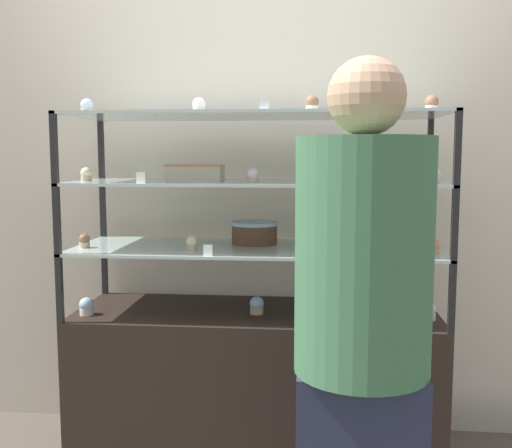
% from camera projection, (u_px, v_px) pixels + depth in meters
% --- Properties ---
extents(back_wall, '(8.00, 0.05, 2.60)m').
position_uv_depth(back_wall, '(264.00, 168.00, 2.94)').
color(back_wall, beige).
rests_on(back_wall, ground_plane).
extents(display_base, '(1.55, 0.55, 0.69)m').
position_uv_depth(display_base, '(256.00, 387.00, 2.63)').
color(display_base, black).
rests_on(display_base, ground_plane).
extents(display_riser_lower, '(1.55, 0.55, 0.28)m').
position_uv_depth(display_riser_lower, '(256.00, 250.00, 2.56)').
color(display_riser_lower, black).
rests_on(display_riser_lower, display_base).
extents(display_riser_middle, '(1.55, 0.55, 0.28)m').
position_uv_depth(display_riser_middle, '(256.00, 185.00, 2.53)').
color(display_riser_middle, black).
rests_on(display_riser_middle, display_riser_lower).
extents(display_riser_upper, '(1.55, 0.55, 0.28)m').
position_uv_depth(display_riser_upper, '(256.00, 117.00, 2.50)').
color(display_riser_upper, black).
rests_on(display_riser_upper, display_riser_middle).
extents(layer_cake_centerpiece, '(0.21, 0.21, 0.10)m').
position_uv_depth(layer_cake_centerpiece, '(255.00, 233.00, 2.65)').
color(layer_cake_centerpiece, brown).
rests_on(layer_cake_centerpiece, display_riser_lower).
extents(sheet_cake_frosted, '(0.24, 0.13, 0.07)m').
position_uv_depth(sheet_cake_frosted, '(195.00, 173.00, 2.55)').
color(sheet_cake_frosted, beige).
rests_on(sheet_cake_frosted, display_riser_middle).
extents(cupcake_0, '(0.06, 0.06, 0.07)m').
position_uv_depth(cupcake_0, '(86.00, 307.00, 2.52)').
color(cupcake_0, beige).
rests_on(cupcake_0, display_base).
extents(cupcake_1, '(0.06, 0.06, 0.07)m').
position_uv_depth(cupcake_1, '(257.00, 306.00, 2.54)').
color(cupcake_1, '#CCB28C').
rests_on(cupcake_1, display_base).
extents(cupcake_2, '(0.06, 0.06, 0.07)m').
position_uv_depth(cupcake_2, '(429.00, 311.00, 2.44)').
color(cupcake_2, beige).
rests_on(cupcake_2, display_base).
extents(price_tag_0, '(0.04, 0.00, 0.04)m').
position_uv_depth(price_tag_0, '(362.00, 325.00, 2.30)').
color(price_tag_0, white).
rests_on(price_tag_0, display_base).
extents(cupcake_3, '(0.05, 0.05, 0.06)m').
position_uv_depth(cupcake_3, '(84.00, 241.00, 2.53)').
color(cupcake_3, '#CCB28C').
rests_on(cupcake_3, display_riser_lower).
extents(cupcake_4, '(0.05, 0.05, 0.06)m').
position_uv_depth(cupcake_4, '(192.00, 244.00, 2.46)').
color(cupcake_4, '#CCB28C').
rests_on(cupcake_4, display_riser_lower).
extents(cupcake_5, '(0.05, 0.05, 0.06)m').
position_uv_depth(cupcake_5, '(313.00, 245.00, 2.43)').
color(cupcake_5, '#CCB28C').
rests_on(cupcake_5, display_riser_lower).
extents(cupcake_6, '(0.05, 0.05, 0.06)m').
position_uv_depth(cupcake_6, '(435.00, 247.00, 2.37)').
color(cupcake_6, '#CCB28C').
rests_on(cupcake_6, display_riser_lower).
extents(price_tag_1, '(0.04, 0.00, 0.04)m').
position_uv_depth(price_tag_1, '(208.00, 250.00, 2.32)').
color(price_tag_1, white).
rests_on(price_tag_1, display_riser_lower).
extents(cupcake_7, '(0.05, 0.05, 0.06)m').
position_uv_depth(cupcake_7, '(86.00, 175.00, 2.52)').
color(cupcake_7, '#CCB28C').
rests_on(cupcake_7, display_riser_middle).
extents(cupcake_8, '(0.05, 0.05, 0.06)m').
position_uv_depth(cupcake_8, '(252.00, 176.00, 2.40)').
color(cupcake_8, '#CCB28C').
rests_on(cupcake_8, display_riser_middle).
extents(cupcake_9, '(0.05, 0.05, 0.06)m').
position_uv_depth(cupcake_9, '(341.00, 176.00, 2.40)').
color(cupcake_9, '#CCB28C').
rests_on(cupcake_9, display_riser_middle).
extents(cupcake_10, '(0.05, 0.05, 0.06)m').
position_uv_depth(cupcake_10, '(435.00, 176.00, 2.32)').
color(cupcake_10, beige).
rests_on(cupcake_10, display_riser_middle).
extents(price_tag_2, '(0.04, 0.00, 0.04)m').
position_uv_depth(price_tag_2, '(141.00, 178.00, 2.32)').
color(price_tag_2, white).
rests_on(price_tag_2, display_riser_middle).
extents(cupcake_11, '(0.05, 0.05, 0.07)m').
position_uv_depth(cupcake_11, '(87.00, 107.00, 2.52)').
color(cupcake_11, '#CCB28C').
rests_on(cupcake_11, display_riser_upper).
extents(cupcake_12, '(0.05, 0.05, 0.07)m').
position_uv_depth(cupcake_12, '(199.00, 106.00, 2.48)').
color(cupcake_12, beige).
rests_on(cupcake_12, display_riser_upper).
extents(cupcake_13, '(0.05, 0.05, 0.07)m').
position_uv_depth(cupcake_13, '(312.00, 104.00, 2.38)').
color(cupcake_13, white).
rests_on(cupcake_13, display_riser_upper).
extents(cupcake_14, '(0.05, 0.05, 0.07)m').
position_uv_depth(cupcake_14, '(432.00, 104.00, 2.37)').
color(cupcake_14, beige).
rests_on(cupcake_14, display_riser_upper).
extents(price_tag_3, '(0.04, 0.00, 0.04)m').
position_uv_depth(price_tag_3, '(264.00, 103.00, 2.24)').
color(price_tag_3, white).
rests_on(price_tag_3, display_riser_upper).
extents(donut_glazed, '(0.14, 0.14, 0.04)m').
position_uv_depth(donut_glazed, '(346.00, 110.00, 2.53)').
color(donut_glazed, '#EFB2BC').
rests_on(donut_glazed, display_riser_upper).
extents(customer_figure, '(0.38, 0.38, 1.62)m').
position_uv_depth(customer_figure, '(362.00, 332.00, 1.68)').
color(customer_figure, '#282D47').
rests_on(customer_figure, ground_plane).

